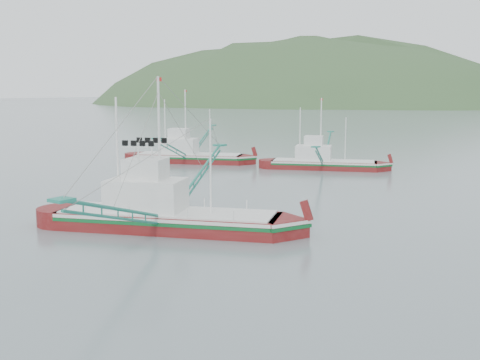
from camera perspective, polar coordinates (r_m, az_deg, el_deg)
The scene contains 5 objects.
ground at distance 44.03m, azimuth -4.36°, elevation -5.09°, with size 1200.00×1200.00×0.00m, color slate.
main_boat at distance 44.92m, azimuth -7.07°, elevation -1.66°, with size 17.17×29.10×12.23m.
bg_boat_left at distance 86.18m, azimuth -4.92°, elevation 3.13°, with size 15.65×26.45×11.19m.
bg_boat_far at distance 79.58m, azimuth 7.88°, elevation 2.45°, with size 14.05×23.78×10.02m.
headland_left at distance 444.60m, azimuth 6.13°, elevation 7.21°, with size 448.00×308.00×210.00m, color #32512A.
Camera 1 is at (26.48, -33.61, 10.40)m, focal length 45.00 mm.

